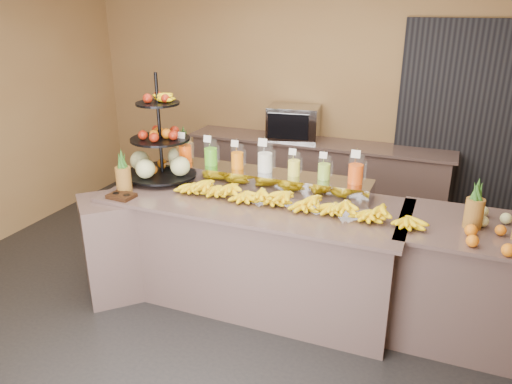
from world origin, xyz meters
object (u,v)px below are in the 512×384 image
Objects in this scene: fruit_stand at (166,154)px; condiment_caddy at (122,196)px; oven_warmer at (294,123)px; banana_heap at (289,197)px; right_fruit_pile at (494,229)px; pitcher_tray at (265,180)px.

fruit_stand is 4.54× the size of condiment_caddy.
fruit_stand is at bearing -117.29° from oven_warmer.
right_fruit_pile is at bearing -0.92° from banana_heap.
right_fruit_pile is (1.48, -0.02, -0.01)m from banana_heap.
oven_warmer reaches higher than right_fruit_pile.
fruit_stand reaches higher than condiment_caddy.
right_fruit_pile is (2.72, -0.22, -0.17)m from fruit_stand.
banana_heap reaches higher than pitcher_tray.
condiment_caddy is (-0.11, -0.55, -0.23)m from fruit_stand.
banana_heap is 1.48m from right_fruit_pile.
fruit_stand is 1.64× the size of oven_warmer.
condiment_caddy is (-1.35, -0.35, -0.06)m from banana_heap.
right_fruit_pile is 0.72× the size of oven_warmer.
fruit_stand is (-1.24, 0.20, 0.16)m from banana_heap.
pitcher_tray is at bearing 33.07° from condiment_caddy.
right_fruit_pile is 2.90m from oven_warmer.
oven_warmer is at bearing 72.43° from condiment_caddy.
oven_warmer reaches higher than banana_heap.
oven_warmer is (-2.09, 2.01, 0.12)m from right_fruit_pile.
pitcher_tray is 3.16× the size of oven_warmer.
banana_heap is 9.64× the size of condiment_caddy.
condiment_caddy is at bearing -173.44° from right_fruit_pile.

